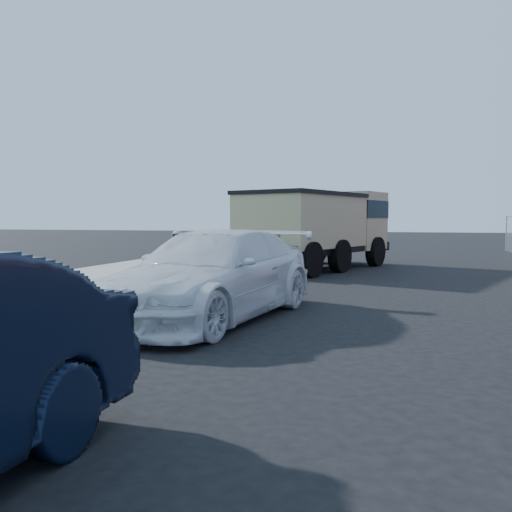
# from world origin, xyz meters

# --- Properties ---
(ground) EXTENTS (120.00, 120.00, 0.00)m
(ground) POSITION_xyz_m (0.00, 0.00, 0.00)
(ground) COLOR black
(ground) RESTS_ON ground
(streetside) EXTENTS (6.12, 50.00, 0.15)m
(streetside) POSITION_xyz_m (-5.57, 2.00, 0.07)
(streetside) COLOR gray
(streetside) RESTS_ON ground
(parking_meter) EXTENTS (0.21, 0.15, 1.35)m
(parking_meter) POSITION_xyz_m (-2.63, 0.28, 1.10)
(parking_meter) COLOR #3F4247
(parking_meter) RESTS_ON ground
(white_wagon) EXTENTS (2.85, 5.40, 1.49)m
(white_wagon) POSITION_xyz_m (-1.90, 0.09, 0.75)
(white_wagon) COLOR white
(white_wagon) RESTS_ON ground
(dump_truck) EXTENTS (4.52, 7.12, 2.62)m
(dump_truck) POSITION_xyz_m (-1.65, 9.60, 1.48)
(dump_truck) COLOR black
(dump_truck) RESTS_ON ground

